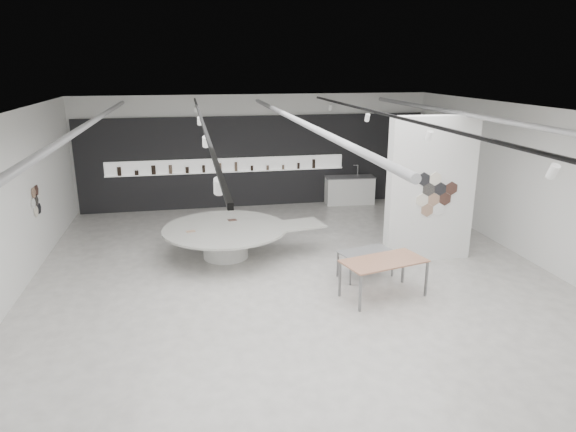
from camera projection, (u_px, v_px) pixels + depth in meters
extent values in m
cube|color=beige|center=(300.00, 285.00, 11.50)|extent=(12.00, 14.00, 0.01)
cube|color=silver|center=(301.00, 113.00, 10.42)|extent=(12.00, 14.00, 0.01)
cube|color=white|center=(256.00, 151.00, 17.55)|extent=(12.00, 0.01, 3.80)
cube|color=white|center=(477.00, 414.00, 4.37)|extent=(12.00, 0.01, 3.80)
cube|color=white|center=(549.00, 191.00, 12.07)|extent=(0.01, 14.00, 3.80)
cylinder|color=#939396|center=(89.00, 124.00, 10.16)|extent=(0.12, 12.00, 0.12)
cylinder|color=#939396|center=(296.00, 120.00, 10.94)|extent=(0.12, 12.00, 0.12)
cylinder|color=#939396|center=(475.00, 116.00, 11.72)|extent=(0.12, 12.00, 0.12)
cube|color=black|center=(202.00, 120.00, 10.08)|extent=(0.05, 13.00, 0.06)
cylinder|color=white|center=(219.00, 186.00, 5.42)|extent=(0.11, 0.18, 0.21)
cylinder|color=white|center=(206.00, 142.00, 8.53)|extent=(0.11, 0.18, 0.21)
cylinder|color=white|center=(200.00, 121.00, 11.63)|extent=(0.11, 0.18, 0.21)
cylinder|color=white|center=(196.00, 109.00, 14.74)|extent=(0.11, 0.18, 0.21)
cube|color=black|center=(393.00, 116.00, 10.82)|extent=(0.05, 13.00, 0.06)
cylinder|color=white|center=(553.00, 171.00, 6.16)|extent=(0.11, 0.18, 0.21)
cylinder|color=white|center=(429.00, 135.00, 9.27)|extent=(0.11, 0.18, 0.21)
cylinder|color=white|center=(367.00, 118.00, 12.37)|extent=(0.11, 0.18, 0.21)
cylinder|color=white|center=(330.00, 107.00, 15.48)|extent=(0.11, 0.18, 0.21)
cylinder|color=white|center=(36.00, 211.00, 12.36)|extent=(0.03, 0.28, 0.28)
cylinder|color=black|center=(39.00, 208.00, 12.61)|extent=(0.03, 0.28, 0.28)
cylinder|color=black|center=(36.00, 201.00, 12.42)|extent=(0.03, 0.28, 0.28)
cylinder|color=white|center=(34.00, 204.00, 12.17)|extent=(0.03, 0.28, 0.28)
cylinder|color=#A37E64|center=(34.00, 193.00, 12.23)|extent=(0.03, 0.28, 0.28)
cylinder|color=#472C23|center=(37.00, 190.00, 12.48)|extent=(0.03, 0.28, 0.28)
cube|color=black|center=(257.00, 161.00, 17.59)|extent=(11.80, 0.10, 3.10)
cube|color=white|center=(228.00, 165.00, 17.36)|extent=(8.00, 0.06, 0.46)
cube|color=white|center=(228.00, 172.00, 17.36)|extent=(8.00, 0.18, 0.02)
cylinder|color=black|center=(119.00, 171.00, 16.67)|extent=(0.13, 0.13, 0.29)
cylinder|color=black|center=(137.00, 173.00, 16.79)|extent=(0.13, 0.13, 0.15)
cylinder|color=black|center=(154.00, 170.00, 16.87)|extent=(0.14, 0.14, 0.30)
cylinder|color=brown|center=(170.00, 169.00, 16.97)|extent=(0.12, 0.12, 0.29)
cylinder|color=black|center=(187.00, 170.00, 17.08)|extent=(0.12, 0.12, 0.21)
cylinder|color=black|center=(204.00, 169.00, 17.17)|extent=(0.10, 0.10, 0.25)
cylinder|color=brown|center=(220.00, 167.00, 17.27)|extent=(0.12, 0.12, 0.30)
cylinder|color=brown|center=(236.00, 167.00, 17.37)|extent=(0.10, 0.10, 0.31)
cylinder|color=black|center=(252.00, 168.00, 17.49)|extent=(0.09, 0.09, 0.17)
cylinder|color=brown|center=(268.00, 168.00, 17.59)|extent=(0.10, 0.10, 0.16)
cylinder|color=brown|center=(283.00, 167.00, 17.69)|extent=(0.09, 0.09, 0.15)
cylinder|color=black|center=(299.00, 166.00, 17.78)|extent=(0.09, 0.09, 0.21)
cylinder|color=black|center=(314.00, 164.00, 17.87)|extent=(0.11, 0.11, 0.31)
cube|color=white|center=(431.00, 190.00, 12.58)|extent=(2.20, 0.35, 3.60)
cylinder|color=#A37E64|center=(434.00, 200.00, 12.45)|extent=(0.34, 0.03, 0.34)
cylinder|color=#472C23|center=(445.00, 199.00, 12.51)|extent=(0.34, 0.03, 0.34)
cylinder|color=white|center=(422.00, 200.00, 12.40)|extent=(0.34, 0.03, 0.34)
cylinder|color=black|center=(440.00, 189.00, 12.41)|extent=(0.34, 0.03, 0.34)
cylinder|color=black|center=(429.00, 189.00, 12.35)|extent=(0.34, 0.03, 0.34)
cylinder|color=white|center=(438.00, 209.00, 12.55)|extent=(0.34, 0.03, 0.34)
cylinder|color=#A37E64|center=(427.00, 210.00, 12.50)|extent=(0.34, 0.03, 0.34)
cylinder|color=#472C23|center=(451.00, 188.00, 12.46)|extent=(0.34, 0.03, 0.34)
cylinder|color=white|center=(435.00, 179.00, 12.31)|extent=(0.34, 0.03, 0.34)
cylinder|color=black|center=(424.00, 179.00, 12.25)|extent=(0.34, 0.03, 0.34)
cylinder|color=white|center=(226.00, 243.00, 13.08)|extent=(1.34, 1.34, 0.74)
cylinder|color=#A7A69D|center=(225.00, 228.00, 12.97)|extent=(3.72, 3.72, 0.05)
cube|color=#A7A69D|center=(295.00, 225.00, 13.22)|extent=(1.55, 1.14, 0.05)
cube|color=#A37E64|center=(191.00, 231.00, 12.63)|extent=(0.25, 0.20, 0.01)
cube|color=#472C23|center=(232.00, 220.00, 13.55)|extent=(0.25, 0.20, 0.01)
cube|color=#A77156|center=(384.00, 261.00, 10.73)|extent=(1.91, 1.28, 0.03)
cube|color=slate|center=(360.00, 293.00, 10.17)|extent=(0.05, 0.05, 0.79)
cube|color=slate|center=(340.00, 279.00, 10.85)|extent=(0.05, 0.05, 0.79)
cube|color=slate|center=(426.00, 279.00, 10.85)|extent=(0.05, 0.05, 0.79)
cube|color=slate|center=(403.00, 266.00, 11.53)|extent=(0.05, 0.05, 0.79)
cube|color=gray|center=(366.00, 251.00, 11.80)|extent=(1.34, 0.91, 0.03)
cube|color=slate|center=(350.00, 273.00, 11.42)|extent=(0.04, 0.04, 0.60)
cube|color=slate|center=(338.00, 264.00, 11.88)|extent=(0.04, 0.04, 0.60)
cube|color=slate|center=(392.00, 264.00, 11.90)|extent=(0.04, 0.04, 0.60)
cube|color=slate|center=(379.00, 256.00, 12.37)|extent=(0.04, 0.04, 0.60)
cube|color=white|center=(349.00, 190.00, 18.10)|extent=(1.72, 0.74, 0.94)
cube|color=gray|center=(350.00, 177.00, 17.97)|extent=(1.76, 0.78, 0.03)
cylinder|color=silver|center=(358.00, 170.00, 18.10)|extent=(0.03, 0.03, 0.38)
cylinder|color=silver|center=(356.00, 165.00, 18.03)|extent=(0.17, 0.04, 0.03)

